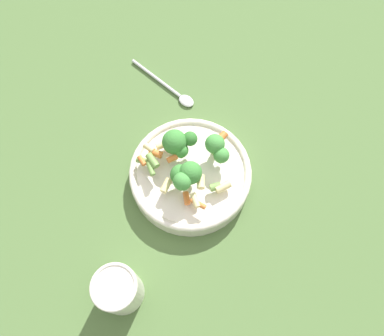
% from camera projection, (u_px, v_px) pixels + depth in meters
% --- Properties ---
extents(ground_plane, '(3.00, 3.00, 0.00)m').
position_uv_depth(ground_plane, '(192.00, 179.00, 0.74)').
color(ground_plane, '#4C6B38').
extents(bowl, '(0.23, 0.23, 0.04)m').
position_uv_depth(bowl, '(192.00, 174.00, 0.72)').
color(bowl, silver).
rests_on(bowl, ground_plane).
extents(pasta_salad, '(0.16, 0.18, 0.06)m').
position_uv_depth(pasta_salad, '(189.00, 159.00, 0.67)').
color(pasta_salad, '#8CB766').
rests_on(pasta_salad, bowl).
extents(cup, '(0.07, 0.07, 0.09)m').
position_uv_depth(cup, '(120.00, 290.00, 0.61)').
color(cup, silver).
rests_on(cup, ground_plane).
extents(spoon, '(0.13, 0.15, 0.01)m').
position_uv_depth(spoon, '(174.00, 91.00, 0.82)').
color(spoon, silver).
rests_on(spoon, ground_plane).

